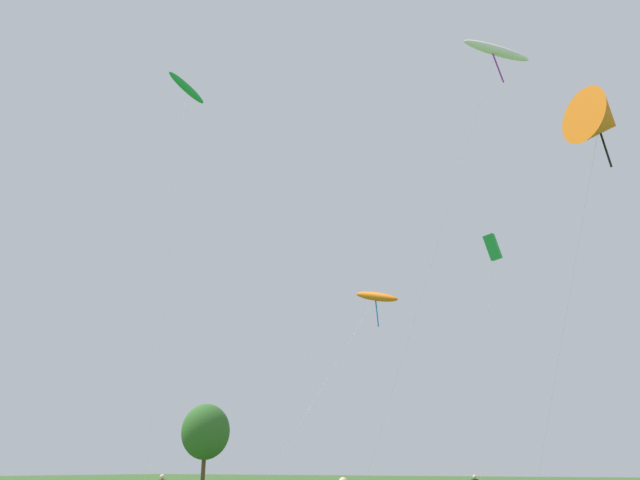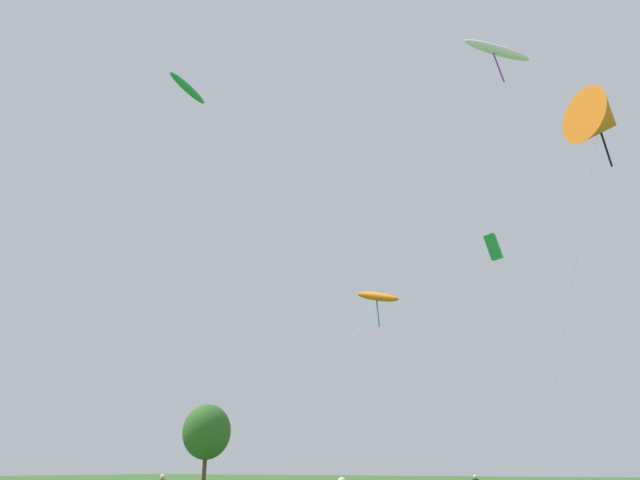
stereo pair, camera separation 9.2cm
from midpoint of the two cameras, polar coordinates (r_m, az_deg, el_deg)
kite_flying_0 at (r=45.10m, az=16.35°, el=16.76°), size 13.34×2.93×30.03m
kite_flying_1 at (r=56.59m, az=-12.35°, el=13.78°), size 8.07×9.71×34.68m
kite_flying_2 at (r=38.67m, az=16.08°, el=-0.67°), size 2.08×2.56×15.67m
kite_flying_3 at (r=49.39m, az=5.48°, el=-5.35°), size 7.06×10.09×16.01m
kite_flying_4 at (r=34.28m, az=24.98°, el=10.21°), size 9.29×10.31×20.15m
park_tree_0 at (r=47.29m, az=-10.57°, el=-17.35°), size 3.52×3.52×6.52m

